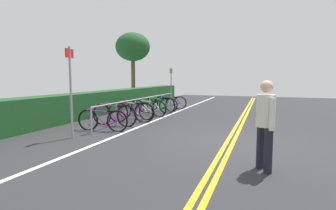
{
  "coord_description": "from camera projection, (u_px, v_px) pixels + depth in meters",
  "views": [
    {
      "loc": [
        -6.79,
        -0.78,
        1.66
      ],
      "look_at": [
        1.49,
        2.23,
        0.73
      ],
      "focal_mm": 28.43,
      "sensor_mm": 36.0,
      "label": 1
    }
  ],
  "objects": [
    {
      "name": "bicycle_7",
      "position": [
        170.0,
        103.0,
        13.81
      ],
      "size": [
        0.53,
        1.65,
        0.71
      ],
      "color": "black",
      "rests_on": "ground_plane"
    },
    {
      "name": "bike_lane_stripe_white",
      "position": [
        123.0,
        133.0,
        7.85
      ],
      "size": [
        30.58,
        0.12,
        0.0
      ],
      "primitive_type": "cube",
      "color": "white",
      "rests_on": "ground_plane"
    },
    {
      "name": "bicycle_4",
      "position": [
        148.0,
        108.0,
        11.35
      ],
      "size": [
        0.46,
        1.78,
        0.73
      ],
      "color": "black",
      "rests_on": "ground_plane"
    },
    {
      "name": "bicycle_1",
      "position": [
        114.0,
        115.0,
        9.07
      ],
      "size": [
        0.46,
        1.77,
        0.79
      ],
      "color": "black",
      "rests_on": "ground_plane"
    },
    {
      "name": "centre_line_yellow_outer",
      "position": [
        227.0,
        142.0,
        6.82
      ],
      "size": [
        30.58,
        0.1,
        0.0
      ],
      "primitive_type": "cube",
      "color": "gold",
      "rests_on": "ground_plane"
    },
    {
      "name": "tree_mid",
      "position": [
        133.0,
        47.0,
        18.89
      ],
      "size": [
        2.44,
        2.44,
        4.8
      ],
      "color": "brown",
      "rests_on": "ground_plane"
    },
    {
      "name": "bike_rack",
      "position": [
        143.0,
        103.0,
        10.97
      ],
      "size": [
        7.05,
        0.05,
        0.8
      ],
      "color": "#9EA0A5",
      "rests_on": "ground_plane"
    },
    {
      "name": "bicycle_0",
      "position": [
        103.0,
        120.0,
        8.17
      ],
      "size": [
        0.46,
        1.68,
        0.71
      ],
      "color": "black",
      "rests_on": "ground_plane"
    },
    {
      "name": "sign_post_near",
      "position": [
        71.0,
        84.0,
        7.09
      ],
      "size": [
        0.36,
        0.08,
        2.46
      ],
      "color": "gray",
      "rests_on": "ground_plane"
    },
    {
      "name": "hedge_backdrop",
      "position": [
        114.0,
        100.0,
        13.16
      ],
      "size": [
        16.0,
        0.93,
        1.01
      ],
      "primitive_type": "cube",
      "color": "#1C4C21",
      "rests_on": "ground_plane"
    },
    {
      "name": "ground_plane",
      "position": [
        230.0,
        143.0,
        6.79
      ],
      "size": [
        33.98,
        12.56,
        0.05
      ],
      "primitive_type": "cube",
      "color": "#2B2B2D"
    },
    {
      "name": "centre_line_yellow_inner",
      "position": [
        233.0,
        142.0,
        6.76
      ],
      "size": [
        30.58,
        0.1,
        0.0
      ],
      "primitive_type": "cube",
      "color": "gold",
      "rests_on": "ground_plane"
    },
    {
      "name": "bicycle_3",
      "position": [
        135.0,
        110.0,
        10.58
      ],
      "size": [
        0.53,
        1.77,
        0.72
      ],
      "color": "black",
      "rests_on": "ground_plane"
    },
    {
      "name": "bicycle_5",
      "position": [
        157.0,
        105.0,
        12.19
      ],
      "size": [
        0.48,
        1.74,
        0.78
      ],
      "color": "black",
      "rests_on": "ground_plane"
    },
    {
      "name": "bicycle_6",
      "position": [
        162.0,
        104.0,
        13.04
      ],
      "size": [
        0.46,
        1.71,
        0.69
      ],
      "color": "black",
      "rests_on": "ground_plane"
    },
    {
      "name": "sign_post_far",
      "position": [
        171.0,
        83.0,
        14.73
      ],
      "size": [
        0.36,
        0.06,
        2.16
      ],
      "color": "gray",
      "rests_on": "ground_plane"
    },
    {
      "name": "bicycle_2",
      "position": [
        131.0,
        112.0,
        9.79
      ],
      "size": [
        0.5,
        1.75,
        0.79
      ],
      "color": "black",
      "rests_on": "ground_plane"
    },
    {
      "name": "pedestrian",
      "position": [
        265.0,
        120.0,
        4.64
      ],
      "size": [
        0.44,
        0.32,
        1.6
      ],
      "color": "#1E1E2D",
      "rests_on": "ground_plane"
    }
  ]
}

